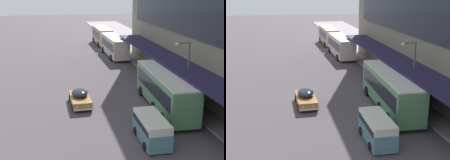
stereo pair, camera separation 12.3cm
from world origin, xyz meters
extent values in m
cube|color=beige|center=(4.35, 37.50, 1.75)|extent=(2.68, 10.25, 2.80)
cube|color=black|center=(4.35, 37.50, 2.09)|extent=(2.71, 9.43, 1.23)
cube|color=silver|center=(4.35, 37.50, 3.20)|extent=(2.58, 10.25, 0.12)
cube|color=black|center=(4.26, 42.65, 2.90)|extent=(1.25, 0.08, 0.36)
cylinder|color=black|center=(3.04, 40.95, 0.50)|extent=(0.27, 1.00, 1.00)
cylinder|color=black|center=(5.54, 41.00, 0.50)|extent=(0.27, 1.00, 1.00)
cylinder|color=black|center=(3.16, 34.32, 0.50)|extent=(0.27, 1.00, 1.00)
cylinder|color=black|center=(5.66, 34.36, 0.50)|extent=(0.27, 1.00, 1.00)
cube|color=#548A5D|center=(4.09, 13.97, 1.85)|extent=(2.88, 11.21, 2.99)
cube|color=black|center=(4.09, 13.97, 2.21)|extent=(2.89, 10.32, 1.32)
cube|color=silver|center=(4.09, 13.97, 3.39)|extent=(2.78, 11.20, 0.12)
cube|color=black|center=(4.29, 19.57, 3.09)|extent=(1.24, 0.11, 0.36)
cylinder|color=black|center=(2.99, 17.80, 0.50)|extent=(0.29, 1.01, 1.00)
cylinder|color=black|center=(5.46, 17.70, 0.50)|extent=(0.29, 1.01, 1.00)
cylinder|color=black|center=(2.73, 10.57, 0.50)|extent=(0.29, 1.01, 1.00)
cylinder|color=black|center=(5.20, 10.48, 0.50)|extent=(0.29, 1.01, 1.00)
cylinder|color=black|center=(2.82, 13.18, 0.50)|extent=(0.29, 1.01, 1.00)
cylinder|color=black|center=(5.29, 13.09, 0.50)|extent=(0.29, 1.01, 1.00)
cube|color=tan|center=(4.32, 49.00, 1.79)|extent=(2.70, 9.10, 2.88)
cube|color=black|center=(4.32, 49.00, 2.14)|extent=(2.73, 8.38, 1.27)
cube|color=silver|center=(4.32, 49.00, 3.28)|extent=(2.60, 9.10, 0.12)
cube|color=black|center=(4.25, 53.57, 2.98)|extent=(1.29, 0.08, 0.36)
cylinder|color=black|center=(2.99, 52.07, 0.50)|extent=(0.26, 1.00, 1.00)
cylinder|color=black|center=(5.56, 52.10, 0.50)|extent=(0.26, 1.00, 1.00)
cylinder|color=black|center=(3.07, 46.17, 0.50)|extent=(0.26, 1.00, 1.00)
cylinder|color=black|center=(5.65, 46.21, 0.50)|extent=(0.26, 1.00, 1.00)
cube|color=#A37036|center=(-3.58, 16.33, 0.57)|extent=(1.86, 4.17, 0.71)
ellipsoid|color=#1E232D|center=(-3.59, 16.54, 1.22)|extent=(1.61, 2.30, 0.65)
cube|color=silver|center=(-3.54, 14.22, 0.37)|extent=(1.70, 0.15, 0.14)
cube|color=silver|center=(-3.62, 18.45, 0.37)|extent=(1.70, 0.15, 0.14)
sphere|color=silver|center=(-3.05, 14.26, 0.62)|extent=(0.18, 0.18, 0.18)
sphere|color=silver|center=(-4.03, 14.24, 0.62)|extent=(0.18, 0.18, 0.18)
cylinder|color=black|center=(-2.67, 15.07, 0.32)|extent=(0.15, 0.64, 0.64)
cylinder|color=black|center=(-4.45, 15.03, 0.32)|extent=(0.15, 0.64, 0.64)
cylinder|color=black|center=(-2.72, 17.63, 0.32)|extent=(0.15, 0.64, 0.64)
cylinder|color=black|center=(-4.50, 17.60, 0.32)|extent=(0.15, 0.64, 0.64)
cube|color=slate|center=(0.81, 7.88, 0.76)|extent=(1.78, 4.31, 1.29)
cube|color=silver|center=(0.81, 7.88, 1.55)|extent=(1.74, 4.23, 0.83)
cube|color=black|center=(0.81, 7.88, 1.45)|extent=(1.82, 3.88, 0.41)
ellipsoid|color=slate|center=(0.83, 9.98, 0.90)|extent=(1.61, 0.61, 1.11)
cylinder|color=black|center=(-0.05, 9.13, 0.32)|extent=(0.16, 0.64, 0.64)
cylinder|color=black|center=(1.70, 9.12, 0.32)|extent=(0.16, 0.64, 0.64)
cylinder|color=black|center=(-0.07, 6.64, 0.32)|extent=(0.16, 0.64, 0.64)
cylinder|color=black|center=(1.68, 6.63, 0.32)|extent=(0.16, 0.64, 0.64)
cylinder|color=#4C4C51|center=(6.45, 14.22, 3.19)|extent=(0.16, 0.16, 6.09)
cylinder|color=#4C4C51|center=(5.85, 14.22, 6.14)|extent=(1.20, 0.10, 0.10)
ellipsoid|color=silver|center=(5.25, 14.22, 6.06)|extent=(0.44, 0.28, 0.20)
camera|label=1|loc=(-6.28, -12.10, 11.06)|focal=50.00mm
camera|label=2|loc=(-6.16, -12.13, 11.06)|focal=50.00mm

